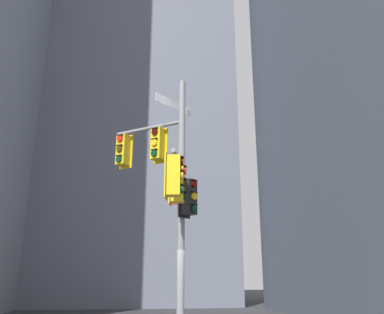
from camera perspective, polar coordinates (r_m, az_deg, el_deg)
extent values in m
cube|color=slate|center=(41.41, -7.37, 19.26)|extent=(14.73, 14.73, 52.39)
cylinder|color=gray|center=(11.55, -1.56, -6.47)|extent=(0.21, 0.21, 7.70)
cylinder|color=gray|center=(12.86, -6.23, 4.10)|extent=(2.04, 1.53, 0.12)
cylinder|color=gray|center=(10.76, -2.06, -0.71)|extent=(0.57, 2.06, 0.12)
cube|color=yellow|center=(12.62, -4.46, 1.57)|extent=(0.41, 0.31, 1.14)
cube|color=yellow|center=(12.46, -4.92, 1.82)|extent=(0.48, 0.48, 1.00)
cylinder|color=#360605|center=(12.43, -5.37, 3.61)|extent=(0.20, 0.17, 0.20)
cube|color=black|center=(12.46, -5.37, 4.14)|extent=(0.22, 0.19, 0.02)
cylinder|color=yellow|center=(12.31, -5.42, 2.09)|extent=(0.20, 0.17, 0.20)
cube|color=black|center=(12.34, -5.42, 2.62)|extent=(0.22, 0.19, 0.02)
cylinder|color=#06311C|center=(12.20, -5.46, 0.53)|extent=(0.20, 0.17, 0.20)
cube|color=black|center=(12.23, -5.46, 1.08)|extent=(0.22, 0.19, 0.02)
cube|color=gold|center=(13.34, -9.35, 0.70)|extent=(0.41, 0.31, 1.14)
cube|color=gold|center=(13.20, -9.84, 0.93)|extent=(0.48, 0.48, 1.00)
cylinder|color=red|center=(13.16, -10.29, 2.61)|extent=(0.20, 0.17, 0.20)
cube|color=black|center=(13.20, -10.28, 3.11)|extent=(0.22, 0.19, 0.02)
cylinder|color=#3C2C06|center=(13.05, -10.37, 1.17)|extent=(0.20, 0.17, 0.20)
cube|color=black|center=(13.08, -10.36, 1.67)|extent=(0.22, 0.19, 0.02)
cylinder|color=#06311C|center=(12.95, -10.45, -0.30)|extent=(0.20, 0.17, 0.20)
cube|color=black|center=(12.98, -10.44, 0.21)|extent=(0.22, 0.19, 0.02)
cube|color=yellow|center=(10.62, -3.12, -3.84)|extent=(0.13, 0.47, 1.14)
cube|color=yellow|center=(10.60, -2.10, -3.83)|extent=(0.41, 0.41, 1.00)
cylinder|color=red|center=(10.67, -1.01, -1.98)|extent=(0.10, 0.21, 0.20)
cube|color=black|center=(10.70, -0.97, -1.36)|extent=(0.12, 0.23, 0.02)
cylinder|color=#3C2C06|center=(10.58, -1.02, -3.81)|extent=(0.10, 0.21, 0.20)
cube|color=black|center=(10.61, -0.98, -3.18)|extent=(0.12, 0.23, 0.02)
cylinder|color=#06311C|center=(10.51, -1.03, -5.67)|extent=(0.10, 0.21, 0.20)
cube|color=black|center=(10.53, -0.99, -5.03)|extent=(0.12, 0.23, 0.02)
cube|color=yellow|center=(9.82, -3.72, -2.72)|extent=(0.13, 0.47, 1.14)
cube|color=yellow|center=(9.80, -2.62, -2.71)|extent=(0.41, 0.41, 1.00)
cylinder|color=#360605|center=(9.87, -1.44, -0.72)|extent=(0.10, 0.21, 0.20)
cube|color=black|center=(9.90, -1.40, -0.05)|extent=(0.12, 0.23, 0.02)
cylinder|color=yellow|center=(9.78, -1.45, -2.69)|extent=(0.10, 0.21, 0.20)
cube|color=black|center=(9.81, -1.41, -2.01)|extent=(0.12, 0.23, 0.02)
cylinder|color=#06311C|center=(9.69, -1.47, -4.69)|extent=(0.10, 0.21, 0.20)
cube|color=black|center=(9.72, -1.43, -4.00)|extent=(0.12, 0.23, 0.02)
cube|color=black|center=(11.49, -1.14, -5.90)|extent=(0.39, 0.32, 1.14)
cube|color=black|center=(11.36, -0.45, -5.78)|extent=(0.48, 0.48, 1.00)
cylinder|color=#360605|center=(11.30, 0.29, -3.90)|extent=(0.19, 0.17, 0.20)
cube|color=black|center=(11.33, 0.31, -3.31)|extent=(0.22, 0.19, 0.02)
cylinder|color=yellow|center=(11.23, 0.30, -5.64)|extent=(0.19, 0.17, 0.20)
cube|color=black|center=(11.25, 0.32, -5.04)|extent=(0.22, 0.19, 0.02)
cylinder|color=#06311C|center=(11.17, 0.30, -7.40)|extent=(0.19, 0.17, 0.20)
cube|color=black|center=(11.18, 0.32, -6.79)|extent=(0.22, 0.19, 0.02)
cube|color=white|center=(12.75, -2.63, 7.46)|extent=(1.22, 1.07, 0.28)
cube|color=#19479E|center=(12.75, -2.63, 7.46)|extent=(1.18, 1.04, 0.24)
cube|color=red|center=(11.84, -1.77, -4.93)|extent=(0.64, 0.07, 0.80)
cube|color=white|center=(11.84, -1.77, -4.93)|extent=(0.60, 0.06, 0.76)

